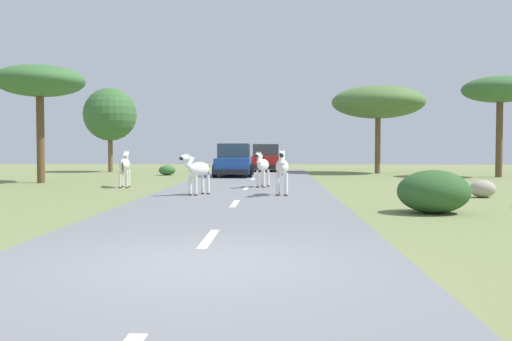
% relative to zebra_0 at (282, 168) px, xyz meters
% --- Properties ---
extents(ground_plane, '(90.00, 90.00, 0.00)m').
position_rel_zebra_0_xyz_m(ground_plane, '(-1.19, -10.81, -0.95)').
color(ground_plane, olive).
extents(road, '(6.00, 64.00, 0.05)m').
position_rel_zebra_0_xyz_m(road, '(-1.33, -10.81, -0.92)').
color(road, slate).
rests_on(road, ground_plane).
extents(lane_markings, '(0.16, 56.00, 0.01)m').
position_rel_zebra_0_xyz_m(lane_markings, '(-1.33, -11.81, -0.89)').
color(lane_markings, silver).
rests_on(lane_markings, road).
extents(zebra_0, '(0.45, 1.60, 1.50)m').
position_rel_zebra_0_xyz_m(zebra_0, '(0.00, 0.00, 0.00)').
color(zebra_0, silver).
rests_on(zebra_0, road).
extents(zebra_1, '(0.62, 1.47, 1.41)m').
position_rel_zebra_0_xyz_m(zebra_1, '(-0.73, 3.64, -0.06)').
color(zebra_1, silver).
rests_on(zebra_1, road).
extents(zebra_2, '(0.55, 1.59, 1.50)m').
position_rel_zebra_0_xyz_m(zebra_2, '(-6.21, 4.04, -0.05)').
color(zebra_2, silver).
rests_on(zebra_2, ground_plane).
extents(zebra_3, '(0.98, 1.31, 1.38)m').
position_rel_zebra_0_xyz_m(zebra_3, '(-2.74, 0.02, -0.07)').
color(zebra_3, silver).
rests_on(zebra_3, road).
extents(car_0, '(2.18, 4.42, 1.74)m').
position_rel_zebra_0_xyz_m(car_0, '(-0.92, 18.95, -0.10)').
color(car_0, red).
rests_on(car_0, road).
extents(car_1, '(2.07, 4.36, 1.74)m').
position_rel_zebra_0_xyz_m(car_1, '(-2.46, 12.12, -0.10)').
color(car_1, '#1E479E').
rests_on(car_1, road).
extents(tree_2, '(5.60, 5.60, 5.29)m').
position_rel_zebra_0_xyz_m(tree_2, '(5.96, 16.53, 3.35)').
color(tree_2, brown).
rests_on(tree_2, ground_plane).
extents(tree_3, '(3.38, 3.38, 5.38)m').
position_rel_zebra_0_xyz_m(tree_3, '(-10.85, 17.93, 2.73)').
color(tree_3, brown).
rests_on(tree_3, ground_plane).
extents(tree_4, '(3.94, 3.94, 5.35)m').
position_rel_zebra_0_xyz_m(tree_4, '(11.63, 12.38, 3.65)').
color(tree_4, brown).
rests_on(tree_4, ground_plane).
extents(tree_6, '(3.95, 3.95, 5.23)m').
position_rel_zebra_0_xyz_m(tree_6, '(-10.71, 6.72, 3.54)').
color(tree_6, brown).
rests_on(tree_6, ground_plane).
extents(bush_0, '(0.95, 0.85, 0.57)m').
position_rel_zebra_0_xyz_m(bush_0, '(-6.40, 13.81, -0.66)').
color(bush_0, '#386633').
rests_on(bush_0, ground_plane).
extents(bush_3, '(1.76, 1.58, 1.05)m').
position_rel_zebra_0_xyz_m(bush_3, '(3.65, -4.43, -0.42)').
color(bush_3, '#2D5628').
rests_on(bush_3, ground_plane).
extents(rock_0, '(0.81, 0.68, 0.56)m').
position_rel_zebra_0_xyz_m(rock_0, '(6.39, -0.04, -0.67)').
color(rock_0, '#A89E8C').
rests_on(rock_0, ground_plane).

